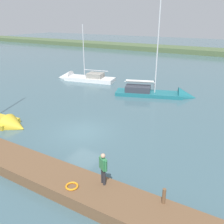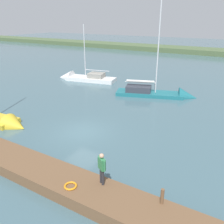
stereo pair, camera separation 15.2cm
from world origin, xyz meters
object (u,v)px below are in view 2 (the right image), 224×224
(mooring_post_far, at_px, (162,196))
(life_ring_buoy, at_px, (71,186))
(sailboat_mid_channel, at_px, (162,95))
(sailboat_outer_mooring, at_px, (81,79))
(person_on_dock, at_px, (102,166))

(mooring_post_far, xyz_separation_m, life_ring_buoy, (4.32, 1.24, -0.34))
(mooring_post_far, relative_size, life_ring_buoy, 1.17)
(sailboat_mid_channel, bearing_deg, sailboat_outer_mooring, 154.68)
(mooring_post_far, relative_size, sailboat_outer_mooring, 0.09)
(mooring_post_far, height_order, person_on_dock, person_on_dock)
(life_ring_buoy, height_order, person_on_dock, person_on_dock)
(sailboat_mid_channel, distance_m, person_on_dock, 18.01)
(life_ring_buoy, height_order, sailboat_mid_channel, sailboat_mid_channel)
(life_ring_buoy, relative_size, person_on_dock, 0.38)
(mooring_post_far, distance_m, sailboat_mid_channel, 18.57)
(sailboat_outer_mooring, bearing_deg, mooring_post_far, 124.09)
(sailboat_outer_mooring, height_order, person_on_dock, sailboat_outer_mooring)
(sailboat_outer_mooring, xyz_separation_m, sailboat_mid_channel, (-12.88, 1.43, -0.03))
(mooring_post_far, xyz_separation_m, sailboat_mid_channel, (6.33, -17.44, -0.91))
(life_ring_buoy, distance_m, sailboat_outer_mooring, 25.03)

